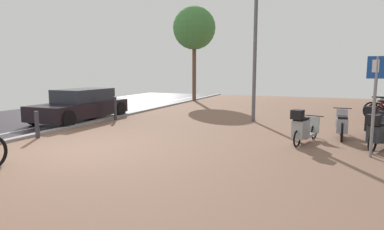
{
  "coord_description": "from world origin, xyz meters",
  "views": [
    {
      "loc": [
        5.8,
        -6.12,
        1.99
      ],
      "look_at": [
        3.19,
        0.27,
        1.05
      ],
      "focal_mm": 30.59,
      "sensor_mm": 36.0,
      "label": 1
    }
  ],
  "objects_px": {
    "scooter_far": "(375,122)",
    "street_tree": "(194,28)",
    "bollard_far": "(115,108)",
    "scooter_near": "(303,128)",
    "scooter_mid": "(379,132)",
    "scooter_extra": "(342,125)",
    "bollard_near": "(37,125)",
    "parked_car_near": "(82,105)",
    "bicycle_rack_09": "(378,109)",
    "parking_sign": "(375,95)",
    "lamp_post": "(255,40)"
  },
  "relations": [
    {
      "from": "scooter_near",
      "to": "scooter_far",
      "type": "bearing_deg",
      "value": 43.34
    },
    {
      "from": "scooter_near",
      "to": "street_tree",
      "type": "distance_m",
      "value": 13.94
    },
    {
      "from": "scooter_near",
      "to": "scooter_extra",
      "type": "relative_size",
      "value": 0.99
    },
    {
      "from": "bicycle_rack_09",
      "to": "bollard_far",
      "type": "xyz_separation_m",
      "value": [
        -9.98,
        -4.81,
        0.13
      ]
    },
    {
      "from": "bicycle_rack_09",
      "to": "scooter_far",
      "type": "bearing_deg",
      "value": -98.16
    },
    {
      "from": "bicycle_rack_09",
      "to": "parking_sign",
      "type": "relative_size",
      "value": 0.54
    },
    {
      "from": "scooter_far",
      "to": "parking_sign",
      "type": "height_order",
      "value": "parking_sign"
    },
    {
      "from": "scooter_far",
      "to": "scooter_extra",
      "type": "relative_size",
      "value": 0.87
    },
    {
      "from": "parking_sign",
      "to": "bollard_near",
      "type": "distance_m",
      "value": 9.05
    },
    {
      "from": "scooter_near",
      "to": "lamp_post",
      "type": "bearing_deg",
      "value": 120.73
    },
    {
      "from": "bollard_near",
      "to": "bollard_far",
      "type": "xyz_separation_m",
      "value": [
        0.0,
        3.91,
        0.07
      ]
    },
    {
      "from": "scooter_mid",
      "to": "scooter_extra",
      "type": "relative_size",
      "value": 0.91
    },
    {
      "from": "scooter_far",
      "to": "street_tree",
      "type": "height_order",
      "value": "street_tree"
    },
    {
      "from": "scooter_mid",
      "to": "street_tree",
      "type": "relative_size",
      "value": 0.26
    },
    {
      "from": "scooter_mid",
      "to": "scooter_extra",
      "type": "height_order",
      "value": "scooter_mid"
    },
    {
      "from": "scooter_near",
      "to": "lamp_post",
      "type": "xyz_separation_m",
      "value": [
        -2.07,
        3.48,
        2.72
      ]
    },
    {
      "from": "scooter_far",
      "to": "lamp_post",
      "type": "bearing_deg",
      "value": 157.95
    },
    {
      "from": "scooter_extra",
      "to": "lamp_post",
      "type": "xyz_separation_m",
      "value": [
        -3.09,
        2.28,
        2.77
      ]
    },
    {
      "from": "bicycle_rack_09",
      "to": "lamp_post",
      "type": "xyz_separation_m",
      "value": [
        -4.71,
        -3.08,
        2.81
      ]
    },
    {
      "from": "scooter_near",
      "to": "bollard_near",
      "type": "bearing_deg",
      "value": -163.63
    },
    {
      "from": "parking_sign",
      "to": "lamp_post",
      "type": "relative_size",
      "value": 0.41
    },
    {
      "from": "scooter_extra",
      "to": "street_tree",
      "type": "bearing_deg",
      "value": 131.44
    },
    {
      "from": "scooter_extra",
      "to": "bollard_near",
      "type": "bearing_deg",
      "value": -158.12
    },
    {
      "from": "lamp_post",
      "to": "bollard_far",
      "type": "distance_m",
      "value": 6.16
    },
    {
      "from": "scooter_extra",
      "to": "parked_car_near",
      "type": "bearing_deg",
      "value": 179.95
    },
    {
      "from": "parked_car_near",
      "to": "bollard_far",
      "type": "distance_m",
      "value": 1.35
    },
    {
      "from": "scooter_extra",
      "to": "parking_sign",
      "type": "bearing_deg",
      "value": -75.11
    },
    {
      "from": "scooter_near",
      "to": "scooter_mid",
      "type": "height_order",
      "value": "scooter_near"
    },
    {
      "from": "scooter_extra",
      "to": "bollard_far",
      "type": "distance_m",
      "value": 8.37
    },
    {
      "from": "scooter_near",
      "to": "parking_sign",
      "type": "height_order",
      "value": "parking_sign"
    },
    {
      "from": "scooter_near",
      "to": "bollard_far",
      "type": "relative_size",
      "value": 1.83
    },
    {
      "from": "bicycle_rack_09",
      "to": "scooter_extra",
      "type": "bearing_deg",
      "value": -106.82
    },
    {
      "from": "bollard_far",
      "to": "scooter_far",
      "type": "bearing_deg",
      "value": 0.62
    },
    {
      "from": "scooter_near",
      "to": "bollard_far",
      "type": "distance_m",
      "value": 7.55
    },
    {
      "from": "bicycle_rack_09",
      "to": "scooter_near",
      "type": "bearing_deg",
      "value": -111.89
    },
    {
      "from": "scooter_extra",
      "to": "bollard_far",
      "type": "bearing_deg",
      "value": 176.24
    },
    {
      "from": "parking_sign",
      "to": "bollard_near",
      "type": "xyz_separation_m",
      "value": [
        -8.9,
        -1.32,
        -1.04
      ]
    },
    {
      "from": "bicycle_rack_09",
      "to": "scooter_mid",
      "type": "relative_size",
      "value": 0.79
    },
    {
      "from": "parking_sign",
      "to": "scooter_far",
      "type": "bearing_deg",
      "value": 81.46
    },
    {
      "from": "parked_car_near",
      "to": "scooter_near",
      "type": "bearing_deg",
      "value": -8.02
    },
    {
      "from": "parking_sign",
      "to": "bollard_far",
      "type": "xyz_separation_m",
      "value": [
        -8.9,
        2.59,
        -0.97
      ]
    },
    {
      "from": "scooter_far",
      "to": "bollard_far",
      "type": "height_order",
      "value": "scooter_far"
    },
    {
      "from": "bicycle_rack_09",
      "to": "parked_car_near",
      "type": "height_order",
      "value": "parked_car_near"
    },
    {
      "from": "street_tree",
      "to": "bollard_far",
      "type": "relative_size",
      "value": 6.47
    },
    {
      "from": "street_tree",
      "to": "parked_car_near",
      "type": "bearing_deg",
      "value": -95.97
    },
    {
      "from": "scooter_mid",
      "to": "scooter_far",
      "type": "xyz_separation_m",
      "value": [
        0.13,
        1.73,
        0.01
      ]
    },
    {
      "from": "parking_sign",
      "to": "scooter_extra",
      "type": "bearing_deg",
      "value": 104.89
    },
    {
      "from": "parked_car_near",
      "to": "bollard_near",
      "type": "xyz_separation_m",
      "value": [
        1.24,
        -3.36,
        -0.19
      ]
    },
    {
      "from": "street_tree",
      "to": "bollard_far",
      "type": "bearing_deg",
      "value": -88.62
    },
    {
      "from": "scooter_mid",
      "to": "parking_sign",
      "type": "distance_m",
      "value": 1.41
    }
  ]
}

